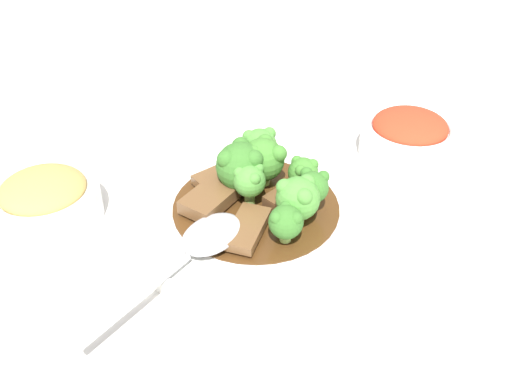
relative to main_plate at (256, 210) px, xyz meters
name	(u,v)px	position (x,y,z in m)	size (l,w,h in m)	color
ground_plane	(256,218)	(0.00, 0.00, -0.01)	(4.00, 4.00, 0.00)	silver
main_plate	(256,210)	(0.00, 0.00, 0.00)	(0.28, 0.28, 0.02)	white
beef_strip_0	(210,199)	(0.05, 0.01, 0.02)	(0.06, 0.07, 0.01)	brown
beef_strip_1	(290,196)	(-0.03, -0.01, 0.02)	(0.05, 0.06, 0.01)	brown
beef_strip_2	(216,178)	(0.05, -0.03, 0.01)	(0.05, 0.05, 0.01)	brown
beef_strip_3	(244,228)	(0.00, 0.05, 0.01)	(0.04, 0.07, 0.01)	brown
broccoli_floret_0	(260,145)	(0.01, -0.07, 0.04)	(0.04, 0.04, 0.05)	#8EB756
broccoli_floret_1	(286,221)	(-0.04, 0.05, 0.03)	(0.03, 0.03, 0.04)	#8EB756
broccoli_floret_2	(313,185)	(-0.06, 0.00, 0.04)	(0.03, 0.03, 0.05)	#8EB756
broccoli_floret_3	(250,180)	(0.01, 0.00, 0.04)	(0.03, 0.03, 0.04)	#7FA84C
broccoli_floret_4	(266,159)	(0.00, -0.04, 0.04)	(0.05, 0.05, 0.05)	#8EB756
broccoli_floret_5	(303,172)	(-0.04, -0.03, 0.03)	(0.03, 0.03, 0.04)	#7FA84C
broccoli_floret_6	(298,198)	(-0.05, 0.02, 0.04)	(0.04, 0.04, 0.05)	#8EB756
broccoli_floret_7	(241,165)	(0.02, -0.02, 0.04)	(0.05, 0.05, 0.06)	#7FA84C
serving_spoon	(204,241)	(0.04, 0.07, 0.02)	(0.11, 0.19, 0.01)	#B7B7BC
side_bowl_kimchi	(408,137)	(-0.16, -0.15, 0.02)	(0.11, 0.11, 0.06)	white
side_bowl_appetizer	(45,199)	(0.21, 0.04, 0.02)	(0.11, 0.11, 0.05)	white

